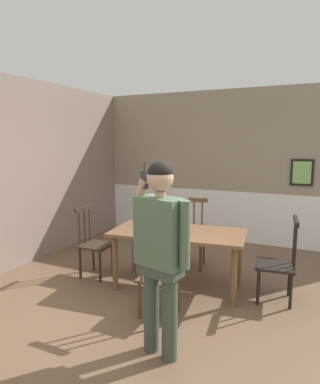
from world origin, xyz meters
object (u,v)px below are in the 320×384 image
at_px(dining_table, 178,238).
at_px(chair_near_window, 158,276).
at_px(chair_at_table_head, 279,263).
at_px(person_figure, 161,245).
at_px(chair_opposite_corner, 192,235).
at_px(chair_by_doorway, 94,243).

distance_m(dining_table, chair_near_window, 0.84).
distance_m(chair_at_table_head, person_figure, 1.85).
bearing_deg(chair_opposite_corner, person_figure, 93.45).
bearing_deg(chair_by_doorway, chair_opposite_corner, 127.94).
bearing_deg(person_figure, chair_opposite_corner, -62.80).
height_order(chair_by_doorway, chair_at_table_head, chair_at_table_head).
height_order(chair_near_window, chair_by_doorway, chair_by_doorway).
bearing_deg(chair_near_window, person_figure, -62.27).
height_order(dining_table, chair_opposite_corner, chair_opposite_corner).
bearing_deg(chair_by_doorway, chair_at_table_head, 94.62).
distance_m(chair_by_doorway, person_figure, 2.14).
bearing_deg(chair_at_table_head, dining_table, 89.80).
bearing_deg(dining_table, chair_near_window, -83.39).
xyz_separation_m(dining_table, chair_near_window, (0.09, -0.81, -0.21)).
bearing_deg(chair_opposite_corner, dining_table, 87.57).
height_order(chair_near_window, person_figure, person_figure).
height_order(chair_by_doorway, person_figure, person_figure).
bearing_deg(person_figure, chair_near_window, -47.94).
bearing_deg(chair_by_doorway, dining_table, 94.55).
bearing_deg(dining_table, chair_at_table_head, 6.94).
bearing_deg(chair_at_table_head, chair_opposite_corner, 56.59).
distance_m(chair_near_window, chair_opposite_corner, 1.63).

